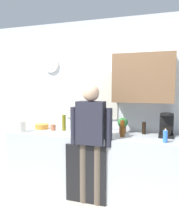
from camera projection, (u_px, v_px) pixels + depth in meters
name	position (u px, v px, depth m)	size (l,w,h in m)	color
ground_plane	(91.00, 202.00, 3.01)	(8.00, 8.00, 0.00)	beige
kitchen_counter	(97.00, 164.00, 3.24)	(2.67, 0.64, 0.89)	#B2B7BC
dishwasher_panel	(85.00, 175.00, 2.95)	(0.56, 0.02, 0.80)	black
back_wall_assembly	(109.00, 100.00, 3.49)	(4.27, 0.42, 2.60)	silver
coffee_maker	(166.00, 126.00, 3.01)	(0.20, 0.20, 0.33)	black
bottle_amber_beer	(122.00, 129.00, 3.01)	(0.06, 0.06, 0.23)	brown
bottle_clear_soda	(79.00, 123.00, 3.34)	(0.09, 0.09, 0.28)	#2D8C33
bottle_red_vinegar	(100.00, 126.00, 3.20)	(0.06, 0.06, 0.22)	maroon
bottle_olive_oil	(64.00, 123.00, 3.45)	(0.06, 0.06, 0.25)	olive
bottle_dark_sauce	(144.00, 128.00, 3.20)	(0.06, 0.06, 0.18)	black
cup_terracotta_mug	(53.00, 127.00, 3.47)	(0.08, 0.08, 0.09)	#B26647
mixing_bowl	(42.00, 126.00, 3.60)	(0.22, 0.22, 0.08)	orange
potted_plant	(123.00, 124.00, 3.26)	(0.15, 0.15, 0.23)	#9E5638
dish_soap	(165.00, 136.00, 2.71)	(0.06, 0.06, 0.18)	blue
storage_canister	(21.00, 126.00, 3.34)	(0.14, 0.14, 0.17)	silver
person_at_sink	(91.00, 134.00, 2.90)	(0.57, 0.22, 1.60)	brown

